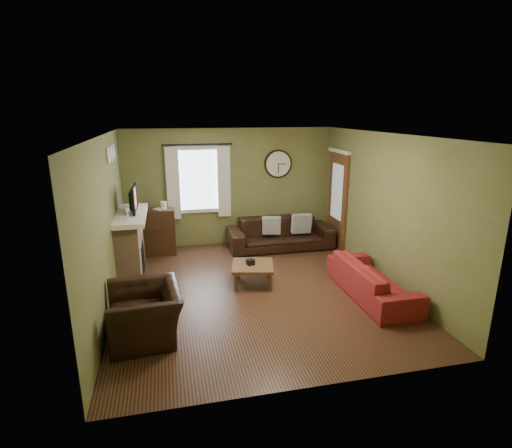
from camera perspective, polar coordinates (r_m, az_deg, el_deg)
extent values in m
cube|color=#422819|center=(6.94, -0.08, -9.31)|extent=(4.60, 5.20, 0.00)
cube|color=white|center=(6.29, -0.09, 12.65)|extent=(4.60, 5.20, 0.00)
cube|color=olive|center=(6.42, -20.56, -0.09)|extent=(0.00, 5.20, 2.60)
cube|color=olive|center=(7.34, 17.74, 2.08)|extent=(0.00, 5.20, 2.60)
cube|color=olive|center=(8.99, -3.73, 5.24)|extent=(4.60, 0.00, 2.60)
cube|color=olive|center=(4.13, 7.90, -7.85)|extent=(4.60, 0.00, 2.60)
cube|color=tan|center=(7.70, -17.49, -3.08)|extent=(0.40, 1.40, 1.10)
cube|color=black|center=(7.77, -15.94, -4.75)|extent=(0.04, 0.60, 0.55)
cube|color=white|center=(7.54, -17.63, 1.19)|extent=(0.58, 1.60, 0.08)
imported|color=black|center=(7.63, -17.53, 3.03)|extent=(0.08, 0.60, 0.35)
cube|color=#994C3F|center=(7.61, -16.97, 3.48)|extent=(0.02, 0.62, 0.36)
cylinder|color=white|center=(7.03, -20.33, 9.16)|extent=(0.28, 0.28, 0.03)
cylinder|color=white|center=(7.37, -20.00, 9.46)|extent=(0.28, 0.28, 0.03)
cylinder|color=white|center=(7.72, -19.70, 9.73)|extent=(0.28, 0.28, 0.03)
cylinder|color=black|center=(8.66, -8.38, 11.18)|extent=(0.03, 0.03, 1.50)
cube|color=white|center=(8.74, -11.77, 5.63)|extent=(0.28, 0.04, 1.55)
cube|color=white|center=(8.83, -4.59, 6.01)|extent=(0.28, 0.04, 1.55)
cube|color=brown|center=(8.98, 11.57, 3.30)|extent=(0.05, 0.90, 2.10)
imported|color=brown|center=(8.46, -14.13, 1.75)|extent=(0.25, 0.26, 0.02)
imported|color=black|center=(8.86, 3.48, -1.36)|extent=(2.28, 0.89, 0.67)
cube|color=#9AA0A1|center=(8.69, 2.22, -0.20)|extent=(0.41, 0.20, 0.40)
cube|color=#9AA0A1|center=(8.89, 6.51, 0.08)|extent=(0.44, 0.14, 0.43)
imported|color=maroon|center=(6.88, 16.26, -7.63)|extent=(0.76, 1.96, 0.57)
imported|color=black|center=(5.66, -15.57, -12.17)|extent=(1.03, 1.15, 0.69)
cube|color=black|center=(6.97, -0.79, -5.63)|extent=(0.14, 0.14, 0.09)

